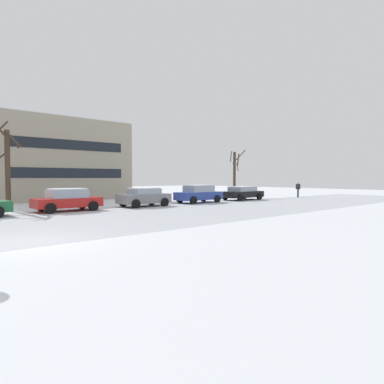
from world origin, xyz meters
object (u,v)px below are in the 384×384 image
(parked_car_gray, at_px, (144,197))
(pedestrian_crossing, at_px, (298,188))
(parked_car_red, at_px, (67,200))
(parked_car_blue, at_px, (199,194))
(parked_car_black, at_px, (242,193))

(parked_car_gray, distance_m, pedestrian_crossing, 19.04)
(parked_car_gray, bearing_deg, parked_car_red, 176.79)
(parked_car_red, distance_m, pedestrian_crossing, 24.64)
(parked_car_blue, bearing_deg, parked_car_gray, -179.02)
(parked_car_red, xyz_separation_m, pedestrian_crossing, (24.59, -1.60, 0.24))
(pedestrian_crossing, bearing_deg, parked_car_gray, 176.13)
(parked_car_red, relative_size, parked_car_black, 0.94)
(parked_car_gray, bearing_deg, parked_car_blue, 0.98)
(parked_car_red, bearing_deg, parked_car_gray, -3.21)
(parked_car_blue, xyz_separation_m, parked_car_black, (5.60, -0.12, -0.08))
(parked_car_blue, distance_m, pedestrian_crossing, 13.47)
(parked_car_red, height_order, parked_car_black, parked_car_red)
(parked_car_gray, relative_size, parked_car_blue, 0.91)
(pedestrian_crossing, bearing_deg, parked_car_black, 170.78)
(parked_car_blue, height_order, pedestrian_crossing, pedestrian_crossing)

